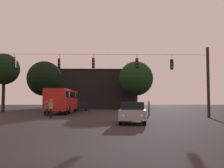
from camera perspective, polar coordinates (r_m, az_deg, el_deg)
The scene contains 12 objects.
ground_plane at distance 33.42m, azimuth -3.07°, elevation -6.27°, with size 168.00×168.00×0.00m, color black.
overhead_signal_span at distance 25.98m, azimuth -3.40°, elevation 1.74°, with size 21.79×0.44×6.78m.
city_bus at distance 36.02m, azimuth -10.21°, elevation -3.06°, with size 2.84×11.07×3.00m.
car_near_right at distance 19.70m, azimuth 4.24°, elevation -5.86°, with size 2.23×4.47×1.52m.
car_far_left at distance 46.15m, azimuth -6.35°, elevation -4.51°, with size 2.14×4.45×1.52m.
pedestrian_crossing_left at distance 26.03m, azimuth -12.59°, elevation -4.74°, with size 0.31×0.40×1.78m.
pedestrian_crossing_center at distance 29.68m, azimuth 7.67°, elevation -4.85°, with size 0.31×0.40×1.60m.
pedestrian_crossing_right at distance 28.74m, azimuth -13.39°, elevation -4.81°, with size 0.27×0.38×1.62m.
corner_building at distance 60.45m, azimuth -4.33°, elevation -1.27°, with size 17.81×13.08×7.95m.
tree_left_silhouette at distance 51.13m, azimuth 5.01°, elevation 1.12°, with size 6.35×6.35×8.93m.
tree_behind_building at distance 48.94m, azimuth -13.85°, elevation 1.08°, with size 6.04×6.04×8.48m.
tree_right_far at distance 42.23m, azimuth -21.53°, elevation 2.86°, with size 4.45×4.45×8.38m.
Camera 1 is at (0.67, -8.88, 1.60)m, focal length 44.01 mm.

